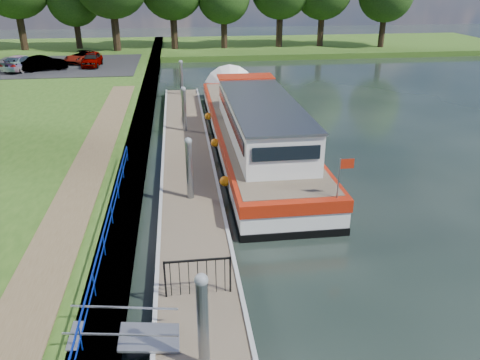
{
  "coord_description": "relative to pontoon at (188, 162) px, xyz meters",
  "views": [
    {
      "loc": [
        -0.26,
        -8.62,
        8.63
      ],
      "look_at": [
        1.91,
        7.72,
        1.4
      ],
      "focal_mm": 35.0,
      "sensor_mm": 36.0,
      "label": 1
    }
  ],
  "objects": [
    {
      "name": "bank_edge",
      "position": [
        -2.55,
        2.0,
        0.2
      ],
      "size": [
        1.1,
        90.0,
        0.78
      ],
      "primitive_type": "cube",
      "color": "#473D2D",
      "rests_on": "ground"
    },
    {
      "name": "far_bank",
      "position": [
        12.0,
        39.0,
        0.12
      ],
      "size": [
        60.0,
        18.0,
        0.6
      ],
      "primitive_type": "cube",
      "color": "#2C4E16",
      "rests_on": "ground"
    },
    {
      "name": "footpath",
      "position": [
        -4.4,
        -5.0,
        0.62
      ],
      "size": [
        1.6,
        40.0,
        0.05
      ],
      "primitive_type": "cube",
      "color": "brown",
      "rests_on": "riverbank"
    },
    {
      "name": "carpark",
      "position": [
        -11.0,
        25.0,
        0.62
      ],
      "size": [
        14.0,
        12.0,
        0.06
      ],
      "primitive_type": "cube",
      "color": "black",
      "rests_on": "riverbank"
    },
    {
      "name": "blue_fence",
      "position": [
        -2.75,
        -10.0,
        1.13
      ],
      "size": [
        0.04,
        18.04,
        0.72
      ],
      "color": "#0C2DBF",
      "rests_on": "riverbank"
    },
    {
      "name": "pontoon",
      "position": [
        0.0,
        0.0,
        0.0
      ],
      "size": [
        2.5,
        30.0,
        0.56
      ],
      "color": "brown",
      "rests_on": "ground"
    },
    {
      "name": "mooring_piles",
      "position": [
        0.0,
        0.0,
        1.1
      ],
      "size": [
        0.3,
        27.3,
        3.55
      ],
      "color": "gray",
      "rests_on": "ground"
    },
    {
      "name": "gangway",
      "position": [
        -1.85,
        -12.5,
        0.44
      ],
      "size": [
        2.58,
        1.0,
        0.92
      ],
      "color": "#A5A8AD",
      "rests_on": "ground"
    },
    {
      "name": "gate_panel",
      "position": [
        -0.0,
        -10.8,
        0.97
      ],
      "size": [
        1.85,
        0.05,
        1.15
      ],
      "color": "black",
      "rests_on": "ground"
    },
    {
      "name": "barge",
      "position": [
        3.6,
        2.8,
        0.9
      ],
      "size": [
        4.36,
        21.15,
        4.78
      ],
      "color": "black",
      "rests_on": "ground"
    },
    {
      "name": "car_a",
      "position": [
        -8.08,
        24.03,
        1.29
      ],
      "size": [
        1.67,
        3.82,
        1.28
      ],
      "primitive_type": "imported",
      "rotation": [
        0.0,
        0.0,
        -0.04
      ],
      "color": "#999999",
      "rests_on": "carpark"
    },
    {
      "name": "car_b",
      "position": [
        -12.01,
        22.58,
        1.29
      ],
      "size": [
        4.13,
        2.59,
        1.28
      ],
      "primitive_type": "imported",
      "rotation": [
        0.0,
        0.0,
        1.91
      ],
      "color": "#999999",
      "rests_on": "carpark"
    },
    {
      "name": "car_c",
      "position": [
        -13.99,
        22.89,
        1.32
      ],
      "size": [
        3.14,
        4.94,
        1.33
      ],
      "primitive_type": "imported",
      "rotation": [
        0.0,
        0.0,
        2.84
      ],
      "color": "#999999",
      "rests_on": "carpark"
    },
    {
      "name": "car_d",
      "position": [
        -9.41,
        26.31,
        1.21
      ],
      "size": [
        3.3,
        4.44,
        1.12
      ],
      "primitive_type": "imported",
      "rotation": [
        0.0,
        0.0,
        -0.41
      ],
      "color": "#999999",
      "rests_on": "carpark"
    }
  ]
}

